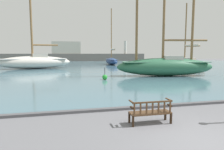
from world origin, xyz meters
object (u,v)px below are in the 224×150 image
(park_bench, at_px, (151,112))
(sailboat_nearest_starboard, at_px, (35,61))
(sailboat_nearest_port, at_px, (186,62))
(sailboat_centre_channel, at_px, (112,61))
(sailboat_outer_port, at_px, (165,65))
(channel_buoy, at_px, (105,77))

(park_bench, distance_m, sailboat_nearest_starboard, 30.48)
(sailboat_nearest_port, bearing_deg, sailboat_centre_channel, 134.35)
(park_bench, relative_size, sailboat_outer_port, 0.12)
(sailboat_nearest_starboard, xyz_separation_m, sailboat_centre_channel, (15.60, 8.97, -0.32))
(sailboat_outer_port, bearing_deg, sailboat_nearest_starboard, 137.03)
(sailboat_nearest_starboard, relative_size, sailboat_outer_port, 1.03)
(sailboat_nearest_port, bearing_deg, sailboat_nearest_starboard, 173.96)
(sailboat_outer_port, bearing_deg, sailboat_centre_channel, 91.68)
(sailboat_nearest_starboard, bearing_deg, channel_buoy, -62.61)
(channel_buoy, bearing_deg, sailboat_nearest_port, 37.49)
(sailboat_nearest_port, distance_m, channel_buoy, 23.18)
(sailboat_nearest_port, bearing_deg, channel_buoy, -142.51)
(sailboat_nearest_port, xyz_separation_m, channel_buoy, (-18.38, -14.10, -0.62))
(sailboat_nearest_port, relative_size, sailboat_outer_port, 0.86)
(park_bench, distance_m, channel_buoy, 12.41)
(park_bench, height_order, sailboat_nearest_starboard, sailboat_nearest_starboard)
(sailboat_nearest_starboard, height_order, sailboat_centre_channel, sailboat_nearest_starboard)
(park_bench, height_order, sailboat_outer_port, sailboat_outer_port)
(sailboat_nearest_port, height_order, sailboat_nearest_starboard, sailboat_nearest_starboard)
(sailboat_nearest_starboard, height_order, sailboat_outer_port, sailboat_nearest_starboard)
(park_bench, xyz_separation_m, sailboat_outer_port, (8.21, 14.17, 0.89))
(sailboat_nearest_port, bearing_deg, sailboat_outer_port, -131.42)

